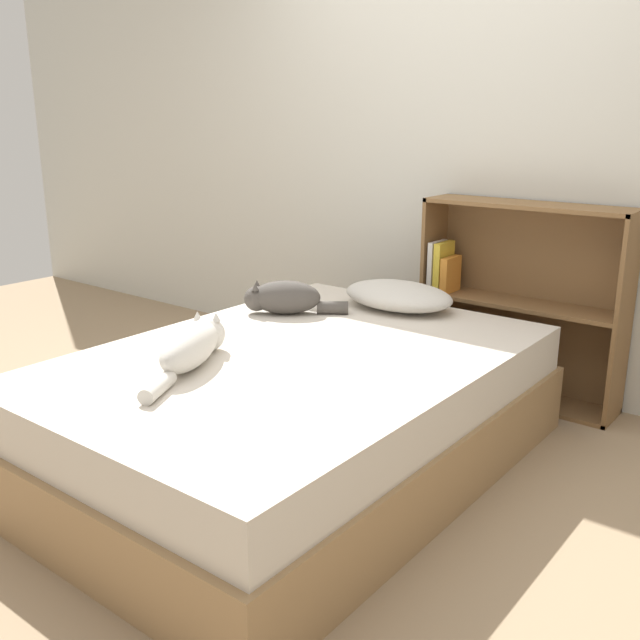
# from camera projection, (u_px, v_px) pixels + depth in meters

# --- Properties ---
(ground_plane) EXTENTS (8.00, 8.00, 0.00)m
(ground_plane) POSITION_uv_depth(u_px,v_px,m) (297.00, 464.00, 2.93)
(ground_plane) COLOR #997F60
(wall_back) EXTENTS (8.00, 0.06, 2.50)m
(wall_back) POSITION_uv_depth(u_px,v_px,m) (471.00, 142.00, 3.65)
(wall_back) COLOR silver
(wall_back) RESTS_ON ground_plane
(bed) EXTENTS (1.42, 2.06, 0.48)m
(bed) POSITION_uv_depth(u_px,v_px,m) (296.00, 411.00, 2.87)
(bed) COLOR #99754C
(bed) RESTS_ON ground_plane
(pillow) EXTENTS (0.56, 0.36, 0.13)m
(pillow) POSITION_uv_depth(u_px,v_px,m) (398.00, 296.00, 3.42)
(pillow) COLOR beige
(pillow) RESTS_ON bed
(cat_light) EXTENTS (0.36, 0.59, 0.16)m
(cat_light) POSITION_uv_depth(u_px,v_px,m) (192.00, 345.00, 2.65)
(cat_light) COLOR beige
(cat_light) RESTS_ON bed
(cat_dark) EXTENTS (0.43, 0.36, 0.16)m
(cat_dark) POSITION_uv_depth(u_px,v_px,m) (284.00, 298.00, 3.34)
(cat_dark) COLOR #47423D
(cat_dark) RESTS_ON bed
(bookshelf) EXTENTS (1.00, 0.26, 0.98)m
(bookshelf) POSITION_uv_depth(u_px,v_px,m) (518.00, 299.00, 3.55)
(bookshelf) COLOR brown
(bookshelf) RESTS_ON ground_plane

